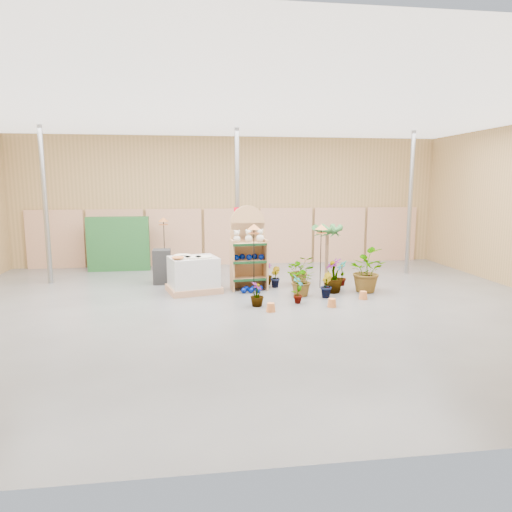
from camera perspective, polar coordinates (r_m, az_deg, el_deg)
The scene contains 23 objects.
room at distance 11.24m, azimuth -1.12°, elevation 5.61°, with size 15.20×12.10×4.70m.
display_shelf at distance 12.57m, azimuth -1.00°, elevation 0.64°, with size 1.01×0.69×2.29m.
teddy_bears at distance 12.41m, azimuth -0.83°, elevation 2.40°, with size 0.84×0.21×0.35m.
gazing_balls_shelf at distance 12.45m, azimuth -0.92°, elevation -0.13°, with size 0.84×0.29×0.16m.
gazing_balls_floor at distance 12.29m, azimuth -0.49°, elevation -4.18°, with size 0.63×0.39×0.15m.
pallet_stack at distance 12.34m, azimuth -7.83°, elevation -2.31°, with size 1.57×1.41×0.99m.
charcoal_planters at distance 13.50m, azimuth -11.66°, elevation -1.30°, with size 0.50×0.50×1.00m.
trellis_stock at distance 15.77m, azimuth -16.80°, elevation 1.46°, with size 2.00×0.30×1.80m, color #1D5022.
offer_sign at distance 13.36m, azimuth -1.70°, elevation 3.40°, with size 0.50×0.08×2.20m.
bird_table_front at distance 11.70m, azimuth -0.27°, elevation 3.38°, with size 0.34×0.34×1.87m.
bird_table_right at distance 12.64m, azimuth 8.16°, elevation 3.35°, with size 0.34×0.34×1.78m.
bird_table_back at distance 15.28m, azimuth -11.49°, elevation 4.28°, with size 0.34×0.34×1.79m.
palm at distance 13.33m, azimuth 8.91°, elevation 3.19°, with size 0.70×0.70×1.81m.
potted_plant_2 at distance 11.87m, azimuth 5.84°, elevation -2.98°, with size 0.76×0.66×0.85m, color #2A622B.
potted_plant_3 at distance 12.34m, azimuth 9.61°, elevation -2.40°, with size 0.52×0.52×0.93m, color #2A622B.
potted_plant_4 at distance 13.25m, azimuth 10.69°, elevation -2.08°, with size 0.38×0.26×0.73m, color #2A622B.
potted_plant_5 at distance 12.82m, azimuth 2.38°, elevation -2.63°, with size 0.32×0.26×0.58m, color #2A622B.
potted_plant_6 at distance 13.14m, azimuth 5.50°, elevation -1.78°, with size 0.77×0.66×0.85m, color #2A622B.
potted_plant_7 at distance 10.86m, azimuth 0.12°, elevation -4.81°, with size 0.32×0.32×0.58m, color #2A622B.
potted_plant_8 at distance 11.13m, azimuth 5.26°, elevation -4.16°, with size 0.37×0.25×0.71m, color #2A622B.
potted_plant_9 at distance 11.81m, azimuth 8.73°, elevation -3.61°, with size 0.35×0.28×0.64m, color #2A622B.
potted_plant_10 at distance 12.59m, azimuth 13.39°, elevation -1.75°, with size 1.04×0.91×1.16m, color #2A622B.
potted_plant_11 at distance 13.13m, azimuth 1.28°, elevation -2.26°, with size 0.35×0.35×0.62m, color #2A622B.
Camera 1 is at (-1.28, -10.24, 2.92)m, focal length 32.00 mm.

